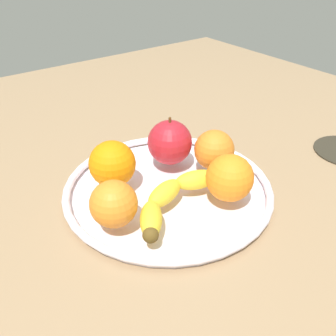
{
  "coord_description": "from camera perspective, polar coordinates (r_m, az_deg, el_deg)",
  "views": [
    {
      "loc": [
        28.53,
        38.39,
        35.74
      ],
      "look_at": [
        0.0,
        0.0,
        4.8
      ],
      "focal_mm": 39.79,
      "sensor_mm": 36.0,
      "label": 1
    }
  ],
  "objects": [
    {
      "name": "apple",
      "position": [
        0.62,
        0.28,
        3.95
      ],
      "size": [
        7.53,
        7.53,
        8.33
      ],
      "color": "#B61E2A",
      "rests_on": "fruit_bowl"
    },
    {
      "name": "orange_back_right",
      "position": [
        0.57,
        -8.52,
        0.63
      ],
      "size": [
        7.23,
        7.23,
        7.23
      ],
      "primitive_type": "sphere",
      "color": "orange",
      "rests_on": "fruit_bowl"
    },
    {
      "name": "banana",
      "position": [
        0.53,
        0.47,
        -4.6
      ],
      "size": [
        17.77,
        9.91,
        3.0
      ],
      "rotation": [
        0.0,
        0.0,
        0.3
      ],
      "color": "yellow",
      "rests_on": "fruit_bowl"
    },
    {
      "name": "orange_center",
      "position": [
        0.5,
        -8.32,
        -5.46
      ],
      "size": [
        6.49,
        6.49,
        6.49
      ],
      "primitive_type": "sphere",
      "color": "orange",
      "rests_on": "fruit_bowl"
    },
    {
      "name": "ground_plane",
      "position": [
        0.61,
        0.0,
        -5.38
      ],
      "size": [
        144.87,
        144.87,
        4.0
      ],
      "primitive_type": "cube",
      "color": "#9B7D5A"
    },
    {
      "name": "fruit_bowl",
      "position": [
        0.59,
        0.0,
        -3.16
      ],
      "size": [
        32.89,
        32.89,
        1.8
      ],
      "color": "white",
      "rests_on": "ground_plane"
    },
    {
      "name": "orange_front_right",
      "position": [
        0.55,
        9.42,
        -1.5
      ],
      "size": [
        7.02,
        7.02,
        7.02
      ],
      "primitive_type": "sphere",
      "color": "orange",
      "rests_on": "fruit_bowl"
    },
    {
      "name": "orange_front_left",
      "position": [
        0.62,
        7.09,
        2.78
      ],
      "size": [
        6.65,
        6.65,
        6.65
      ],
      "primitive_type": "sphere",
      "color": "orange",
      "rests_on": "fruit_bowl"
    }
  ]
}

